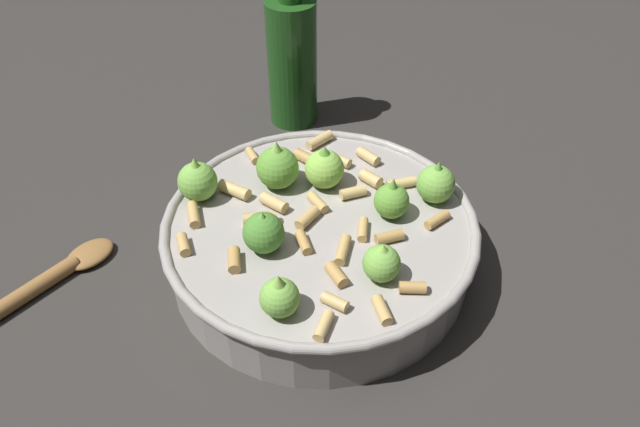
# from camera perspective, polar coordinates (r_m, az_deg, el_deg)

# --- Properties ---
(ground_plane) EXTENTS (2.40, 2.40, 0.00)m
(ground_plane) POSITION_cam_1_polar(r_m,az_deg,el_deg) (0.61, -0.00, -4.70)
(ground_plane) COLOR #2D2B28
(cooking_pan) EXTENTS (0.31, 0.31, 0.11)m
(cooking_pan) POSITION_cam_1_polar(r_m,az_deg,el_deg) (0.59, -0.07, -2.17)
(cooking_pan) COLOR #9E9993
(cooking_pan) RESTS_ON ground
(olive_oil_bottle) EXTENTS (0.06, 0.06, 0.22)m
(olive_oil_bottle) POSITION_cam_1_polar(r_m,az_deg,el_deg) (0.78, -2.72, 14.71)
(olive_oil_bottle) COLOR #1E4C19
(olive_oil_bottle) RESTS_ON ground
(wooden_spoon) EXTENTS (0.25, 0.04, 0.02)m
(wooden_spoon) POSITION_cam_1_polar(r_m,az_deg,el_deg) (0.64, -27.45, -7.54)
(wooden_spoon) COLOR olive
(wooden_spoon) RESTS_ON ground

